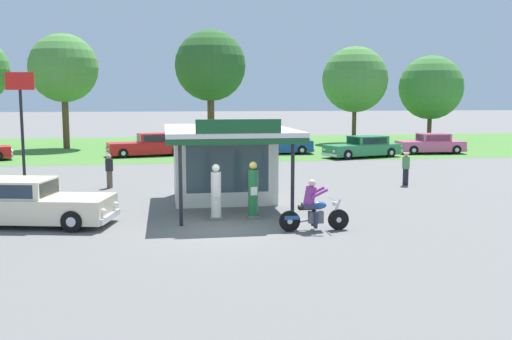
% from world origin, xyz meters
% --- Properties ---
extents(ground_plane, '(300.00, 300.00, 0.00)m').
position_xyz_m(ground_plane, '(0.00, 0.00, 0.00)').
color(ground_plane, slate).
extents(grass_verge_strip, '(120.00, 24.00, 0.01)m').
position_xyz_m(grass_verge_strip, '(0.00, 30.00, 0.00)').
color(grass_verge_strip, '#477A33').
rests_on(grass_verge_strip, ground).
extents(service_station_kiosk, '(4.50, 6.74, 3.37)m').
position_xyz_m(service_station_kiosk, '(0.51, 4.63, 1.70)').
color(service_station_kiosk, silver).
rests_on(service_station_kiosk, ground).
extents(gas_pump_nearside, '(0.44, 0.44, 1.87)m').
position_xyz_m(gas_pump_nearside, '(-0.12, 1.28, 0.85)').
color(gas_pump_nearside, slate).
rests_on(gas_pump_nearside, ground).
extents(gas_pump_offside, '(0.44, 0.44, 1.93)m').
position_xyz_m(gas_pump_offside, '(1.13, 1.28, 0.88)').
color(gas_pump_offside, slate).
rests_on(gas_pump_offside, ground).
extents(motorcycle_with_rider, '(2.17, 0.70, 1.58)m').
position_xyz_m(motorcycle_with_rider, '(2.65, -0.78, 0.65)').
color(motorcycle_with_rider, black).
rests_on(motorcycle_with_rider, ground).
extents(featured_classic_sedan, '(5.76, 3.01, 1.48)m').
position_xyz_m(featured_classic_sedan, '(-6.21, 1.47, 0.68)').
color(featured_classic_sedan, beige).
rests_on(featured_classic_sedan, ground).
extents(parked_car_back_row_centre_left, '(5.79, 2.98, 1.56)m').
position_xyz_m(parked_car_back_row_centre_left, '(-2.82, 22.88, 0.71)').
color(parked_car_back_row_centre_left, red).
rests_on(parked_car_back_row_centre_left, ground).
extents(parked_car_back_row_right, '(5.48, 2.28, 1.50)m').
position_xyz_m(parked_car_back_row_right, '(6.25, 23.03, 0.69)').
color(parked_car_back_row_right, '#19479E').
rests_on(parked_car_back_row_right, ground).
extents(parked_car_second_row_spare, '(5.60, 3.22, 1.44)m').
position_xyz_m(parked_car_second_row_spare, '(11.52, 19.66, 0.67)').
color(parked_car_second_row_spare, '#2D844C').
rests_on(parked_car_second_row_spare, ground).
extents(parked_car_back_row_centre_right, '(4.94, 2.23, 1.44)m').
position_xyz_m(parked_car_back_row_centre_right, '(17.31, 21.52, 0.67)').
color(parked_car_back_row_centre_right, '#E55993').
rests_on(parked_car_back_row_centre_right, ground).
extents(bystander_admiring_sedan, '(0.34, 0.34, 1.53)m').
position_xyz_m(bystander_admiring_sedan, '(9.22, 7.43, 0.81)').
color(bystander_admiring_sedan, black).
rests_on(bystander_admiring_sedan, ground).
extents(bystander_leaning_by_kiosk, '(0.34, 0.34, 1.52)m').
position_xyz_m(bystander_leaning_by_kiosk, '(-4.24, 8.77, 0.79)').
color(bystander_leaning_by_kiosk, brown).
rests_on(bystander_leaning_by_kiosk, ground).
extents(tree_oak_centre, '(5.88, 5.88, 9.60)m').
position_xyz_m(tree_oak_centre, '(2.04, 30.90, 6.54)').
color(tree_oak_centre, brown).
rests_on(tree_oak_centre, ground).
extents(tree_oak_far_right, '(5.93, 5.94, 7.88)m').
position_xyz_m(tree_oak_far_right, '(22.89, 33.11, 4.76)').
color(tree_oak_far_right, brown).
rests_on(tree_oak_far_right, ground).
extents(tree_oak_far_left, '(5.35, 5.35, 8.99)m').
position_xyz_m(tree_oak_far_left, '(-9.49, 29.75, 6.16)').
color(tree_oak_far_left, brown).
rests_on(tree_oak_far_left, ground).
extents(tree_oak_left, '(5.76, 5.76, 8.48)m').
position_xyz_m(tree_oak_left, '(14.77, 31.61, 5.43)').
color(tree_oak_left, brown).
rests_on(tree_oak_left, ground).
extents(roadside_pole_sign, '(1.10, 0.12, 5.03)m').
position_xyz_m(roadside_pole_sign, '(-7.42, 6.87, 3.42)').
color(roadside_pole_sign, black).
rests_on(roadside_pole_sign, ground).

